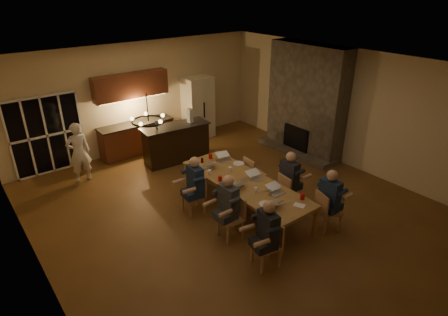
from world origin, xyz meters
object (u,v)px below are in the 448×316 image
at_px(chair_right_far, 255,174).
at_px(redcup_mid, 220,179).
at_px(laptop_b, 277,189).
at_px(mug_mid, 230,169).
at_px(redcup_near, 302,197).
at_px(redcup_far, 210,156).
at_px(person_left_far, 195,186).
at_px(laptop_c, 235,181).
at_px(can_cola, 202,160).
at_px(chair_left_near, 266,245).
at_px(chair_left_far, 193,194).
at_px(mug_front, 256,190).
at_px(standing_person, 79,153).
at_px(dining_table, 244,196).
at_px(laptop_f, 224,156).
at_px(chair_right_near, 328,211).
at_px(chair_left_mid, 231,218).
at_px(refrigerator, 198,107).
at_px(person_right_mid, 289,180).
at_px(plate_far, 239,163).
at_px(person_left_mid, 228,207).
at_px(laptop_d, 256,175).
at_px(can_silver, 269,193).
at_px(mug_back, 209,172).
at_px(chandelier, 149,121).
at_px(plate_near, 274,186).
at_px(chair_right_mid, 290,192).
at_px(person_right_near, 329,200).
at_px(laptop_e, 207,163).
at_px(laptop_a, 270,201).
at_px(bar_bottle, 156,124).

height_order(chair_right_far, redcup_mid, chair_right_far).
distance_m(laptop_b, mug_mid, 1.39).
bearing_deg(redcup_near, mug_mid, 101.15).
bearing_deg(redcup_far, chair_right_far, -50.28).
height_order(person_left_far, laptop_c, person_left_far).
height_order(redcup_mid, redcup_far, same).
xyz_separation_m(redcup_far, can_cola, (-0.30, -0.07, 0.00)).
bearing_deg(chair_left_near, chair_left_far, -166.07).
bearing_deg(mug_front, standing_person, 118.85).
bearing_deg(dining_table, can_cola, 97.86).
height_order(chair_left_near, laptop_f, laptop_f).
relative_size(chair_right_near, can_cola, 7.42).
relative_size(dining_table, chair_right_near, 3.75).
relative_size(chair_right_far, redcup_mid, 7.42).
bearing_deg(chair_left_mid, standing_person, -153.87).
xyz_separation_m(refrigerator, redcup_far, (-1.66, -2.95, -0.19)).
xyz_separation_m(refrigerator, person_right_mid, (-0.87, -4.86, -0.31)).
relative_size(chair_left_near, plate_far, 3.29).
xyz_separation_m(person_left_mid, laptop_b, (1.04, -0.30, 0.17)).
bearing_deg(redcup_far, person_left_far, -140.64).
distance_m(person_left_mid, person_right_mid, 1.76).
bearing_deg(laptop_d, laptop_b, -91.93).
height_order(laptop_b, can_silver, laptop_b).
height_order(chair_left_near, mug_back, chair_left_near).
bearing_deg(chair_left_near, redcup_mid, 179.69).
bearing_deg(chair_left_far, chair_right_far, 91.48).
relative_size(chair_left_far, mug_mid, 8.90).
xyz_separation_m(chair_left_near, chair_left_far, (-0.05, 2.28, 0.00)).
bearing_deg(redcup_mid, laptop_b, -62.10).
bearing_deg(chandelier, plate_near, -4.76).
distance_m(refrigerator, chair_right_mid, 5.07).
height_order(chair_right_mid, person_right_near, person_right_near).
height_order(laptop_e, redcup_far, laptop_e).
height_order(dining_table, laptop_a, laptop_a).
bearing_deg(laptop_e, laptop_f, 167.32).
xyz_separation_m(refrigerator, laptop_f, (-1.46, -3.27, -0.14)).
bearing_deg(laptop_c, bar_bottle, -103.34).
bearing_deg(chair_left_near, redcup_far, 174.81).
relative_size(dining_table, plate_near, 13.74).
bearing_deg(plate_near, can_cola, 106.42).
bearing_deg(chair_right_mid, chair_left_near, 128.27).
bearing_deg(laptop_f, redcup_near, -75.45).
distance_m(person_left_far, mug_back, 0.55).
height_order(chair_right_far, mug_front, chair_right_far).
height_order(person_left_mid, plate_far, person_left_mid).
height_order(laptop_b, can_cola, laptop_b).
distance_m(laptop_c, mug_front, 0.49).
height_order(chair_left_far, chandelier, chandelier).
distance_m(chair_left_near, redcup_mid, 2.03).
xyz_separation_m(person_right_near, laptop_a, (-1.16, 0.55, 0.17)).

